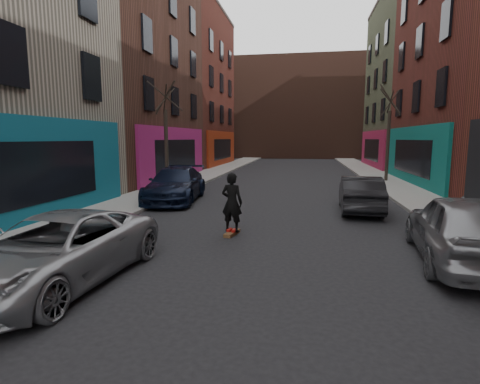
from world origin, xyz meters
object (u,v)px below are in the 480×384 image
at_px(tree_right_far, 389,126).
at_px(parked_left_far, 56,250).
at_px(tree_left_far, 166,127).
at_px(parked_right_end, 360,194).
at_px(parked_left_end, 176,184).
at_px(skateboard, 232,233).
at_px(skateboarder, 232,202).
at_px(parked_right_far, 463,228).

xyz_separation_m(tree_right_far, parked_left_far, (-9.79, -18.77, -2.86)).
height_order(tree_left_far, tree_right_far, tree_right_far).
distance_m(parked_left_far, parked_right_end, 10.92).
relative_size(tree_left_far, parked_left_end, 1.26).
height_order(tree_left_far, skateboard, tree_left_far).
bearing_deg(parked_left_end, skateboarder, -62.40).
height_order(tree_left_far, parked_left_end, tree_left_far).
distance_m(parked_left_end, parked_right_end, 7.87).
bearing_deg(skateboarder, parked_right_end, -122.89).
relative_size(parked_right_end, skateboard, 5.19).
bearing_deg(parked_right_far, parked_left_end, -30.29).
bearing_deg(skateboard, tree_right_far, 74.66).
bearing_deg(tree_left_far, tree_right_far, 25.82).
height_order(parked_left_end, skateboard, parked_left_end).
relative_size(parked_left_end, skateboarder, 3.00).
distance_m(parked_left_far, skateboarder, 4.96).
bearing_deg(parked_left_far, parked_right_far, 21.22).
distance_m(tree_left_far, parked_left_end, 4.42).
xyz_separation_m(parked_left_far, parked_left_end, (-1.01, 9.60, 0.08)).
distance_m(skateboard, skateboarder, 0.91).
height_order(tree_left_far, skateboarder, tree_left_far).
relative_size(tree_right_far, parked_left_far, 1.41).
bearing_deg(skateboard, parked_right_end, 57.11).
bearing_deg(parked_right_end, parked_left_end, -4.74).
distance_m(tree_left_far, parked_right_end, 10.65).
height_order(parked_right_far, skateboarder, skateboarder).
distance_m(tree_left_far, parked_left_far, 13.32).
distance_m(tree_left_far, parked_right_far, 15.04).
bearing_deg(tree_left_far, skateboarder, -58.61).
distance_m(parked_left_end, skateboard, 6.54).
distance_m(tree_right_far, parked_left_far, 21.36).
relative_size(parked_right_far, skateboarder, 2.75).
height_order(tree_right_far, parked_left_end, tree_right_far).
bearing_deg(tree_left_far, parked_left_far, -78.44).
distance_m(parked_left_far, skateboard, 4.99).
xyz_separation_m(tree_left_far, skateboarder, (5.23, -8.57, -2.42)).
height_order(parked_left_far, parked_right_end, parked_right_end).
height_order(tree_right_far, parked_right_far, tree_right_far).
distance_m(tree_left_far, skateboarder, 10.33).
relative_size(parked_right_end, skateboarder, 2.41).
height_order(parked_right_far, skateboard, parked_right_far).
xyz_separation_m(tree_right_far, skateboard, (-7.17, -14.57, -3.48)).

